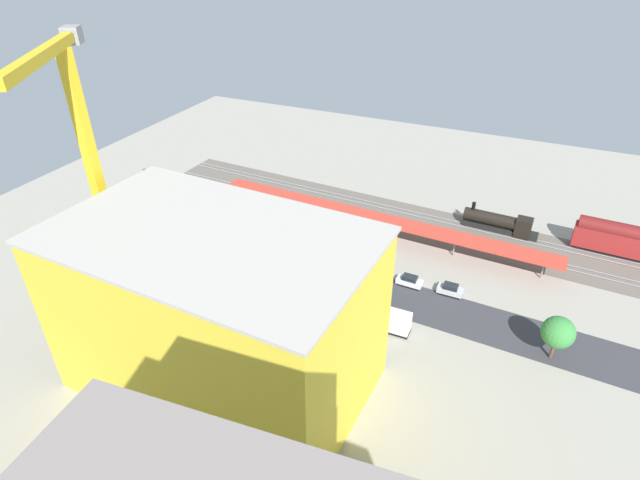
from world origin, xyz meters
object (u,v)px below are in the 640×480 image
locomotive (501,223)px  traffic_light (260,226)px  parked_car_1 (410,281)px  construction_building (218,314)px  box_truck_0 (253,287)px  passenger_coach (632,241)px  parked_car_5 (275,248)px  street_tree_0 (355,280)px  parked_car_4 (306,255)px  box_truck_2 (245,292)px  parked_car_3 (338,261)px  street_tree_1 (558,332)px  street_tree_3 (287,259)px  platform_canopy_near (377,218)px  parked_car_2 (374,273)px  street_tree_4 (362,284)px  box_truck_1 (377,317)px  street_tree_2 (150,225)px  tower_crane (92,177)px  parked_car_0 (450,290)px

locomotive → traffic_light: size_ratio=2.36×
parked_car_1 → construction_building: construction_building is taller
box_truck_0 → traffic_light: bearing=-64.6°
locomotive → passenger_coach: (-21.79, -0.01, 1.55)m
parked_car_1 → parked_car_5: 25.13m
parked_car_1 → box_truck_0: box_truck_0 is taller
street_tree_0 → traffic_light: bearing=-23.1°
parked_car_4 → construction_building: size_ratio=0.13×
parked_car_4 → locomotive: bearing=-141.6°
parked_car_5 → box_truck_2: box_truck_2 is taller
parked_car_3 → box_truck_0: 16.07m
street_tree_1 → street_tree_3: street_tree_3 is taller
platform_canopy_near → parked_car_3: size_ratio=14.88×
construction_building → parked_car_3: bearing=-93.4°
parked_car_2 → street_tree_4: bearing=94.8°
box_truck_0 → street_tree_0: bearing=-164.4°
box_truck_1 → street_tree_2: (43.38, -2.70, 3.79)m
box_truck_0 → parked_car_3: bearing=-124.3°
passenger_coach → tower_crane: tower_crane is taller
parked_car_0 → street_tree_4: 15.45m
parked_car_1 → street_tree_4: bearing=58.4°
street_tree_1 → box_truck_2: bearing=8.1°
platform_canopy_near → tower_crane: (26.70, 37.76, 19.40)m
street_tree_3 → traffic_light: street_tree_3 is taller
box_truck_2 → traffic_light: (6.04, -15.40, 2.33)m
parked_car_4 → box_truck_0: size_ratio=0.50×
parked_car_4 → parked_car_1: bearing=179.4°
street_tree_3 → street_tree_4: size_ratio=1.09×
box_truck_1 → street_tree_1: (-23.81, -3.64, 2.90)m
parked_car_2 → street_tree_1: (-28.22, 7.95, 3.87)m
box_truck_2 → street_tree_1: size_ratio=1.47×
tower_crane → box_truck_0: size_ratio=4.38×
passenger_coach → street_tree_4: bearing=40.5°
parked_car_4 → parked_car_5: parked_car_5 is taller
parked_car_3 → parked_car_5: bearing=2.7°
box_truck_2 → parked_car_3: bearing=-122.3°
parked_car_4 → box_truck_2: (3.52, 14.60, 0.98)m
parked_car_5 → box_truck_1: box_truck_1 is taller
passenger_coach → tower_crane: bearing=35.1°
box_truck_0 → street_tree_1: (-44.16, -4.65, 2.93)m
passenger_coach → street_tree_4: (38.39, 32.81, 1.34)m
parked_car_2 → parked_car_3: 6.93m
locomotive → parked_car_3: locomotive is taller
platform_canopy_near → parked_car_0: (-16.70, 12.30, -2.94)m
tower_crane → box_truck_0: bearing=-140.1°
street_tree_1 → construction_building: bearing=28.8°
box_truck_0 → tower_crane: bearing=39.9°
construction_building → street_tree_2: (28.66, -20.26, -5.36)m
parked_car_2 → street_tree_4: 9.51m
passenger_coach → traffic_light: size_ratio=3.10×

